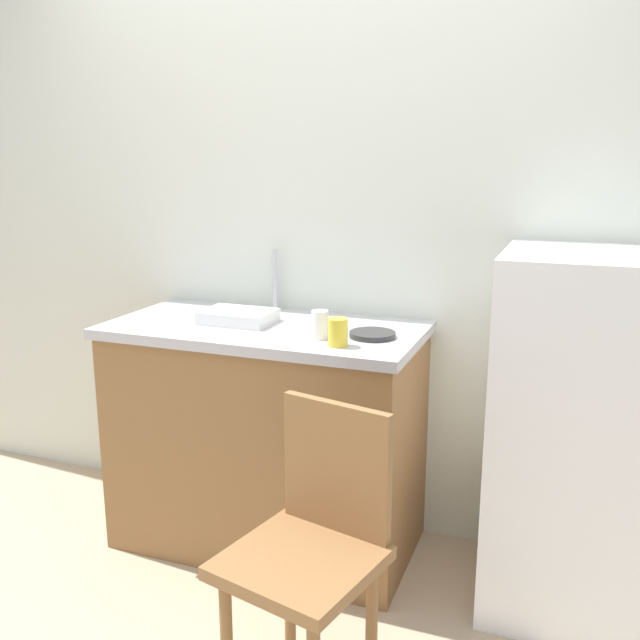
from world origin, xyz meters
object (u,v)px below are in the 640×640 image
(cup_white, at_px, (320,325))
(cup_yellow, at_px, (338,332))
(dish_tray, at_px, (238,316))
(hotplate, at_px, (372,335))
(chair, at_px, (312,544))
(refrigerator, at_px, (585,437))

(cup_white, height_order, cup_yellow, cup_white)
(dish_tray, bearing_deg, cup_white, -16.84)
(dish_tray, bearing_deg, hotplate, -3.12)
(hotplate, xyz_separation_m, cup_yellow, (-0.08, -0.16, 0.04))
(hotplate, bearing_deg, chair, -86.96)
(dish_tray, relative_size, cup_yellow, 2.84)
(hotplate, xyz_separation_m, cup_white, (-0.17, -0.09, 0.04))
(dish_tray, distance_m, hotplate, 0.57)
(cup_yellow, bearing_deg, cup_white, 143.64)
(chair, bearing_deg, cup_yellow, 115.58)
(chair, bearing_deg, refrigerator, 59.68)
(dish_tray, bearing_deg, cup_yellow, -21.08)
(refrigerator, xyz_separation_m, cup_white, (-0.93, -0.14, 0.35))
(chair, height_order, hotplate, hotplate)
(refrigerator, xyz_separation_m, cup_yellow, (-0.84, -0.20, 0.35))
(cup_white, distance_m, cup_yellow, 0.12)
(chair, xyz_separation_m, cup_white, (-0.21, 0.61, 0.49))
(chair, height_order, cup_yellow, cup_yellow)
(chair, bearing_deg, dish_tray, 142.97)
(cup_yellow, bearing_deg, hotplate, 63.16)
(dish_tray, height_order, hotplate, dish_tray)
(refrigerator, height_order, hotplate, refrigerator)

